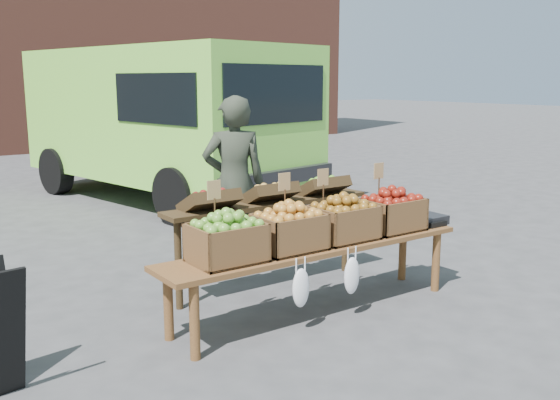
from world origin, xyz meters
TOP-DOWN VIEW (x-y plane):
  - ground at (0.00, 0.00)m, footprint 80.00×80.00m
  - delivery_van at (2.02, 5.55)m, footprint 3.31×5.52m
  - vendor at (0.97, 1.75)m, footprint 0.74×0.63m
  - back_table at (0.87, 0.99)m, footprint 2.10×0.44m
  - display_bench at (0.83, 0.27)m, footprint 2.70×0.56m
  - crate_golden_apples at (0.00, 0.27)m, footprint 0.50×0.40m
  - crate_russet_pears at (0.55, 0.27)m, footprint 0.50×0.40m
  - crate_red_apples at (1.10, 0.27)m, footprint 0.50×0.40m
  - crate_green_apples at (1.65, 0.27)m, footprint 0.50×0.40m
  - weighing_scale at (2.08, 0.27)m, footprint 0.34×0.30m

SIDE VIEW (x-z plane):
  - ground at x=0.00m, z-range 0.00..0.00m
  - display_bench at x=0.83m, z-range 0.00..0.57m
  - back_table at x=0.87m, z-range 0.00..1.04m
  - weighing_scale at x=2.08m, z-range 0.57..0.65m
  - crate_golden_apples at x=0.00m, z-range 0.57..0.85m
  - crate_russet_pears at x=0.55m, z-range 0.57..0.85m
  - crate_red_apples at x=1.10m, z-range 0.57..0.85m
  - crate_green_apples at x=1.65m, z-range 0.57..0.85m
  - vendor at x=0.97m, z-range 0.00..1.71m
  - delivery_van at x=2.02m, z-range 0.00..2.31m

